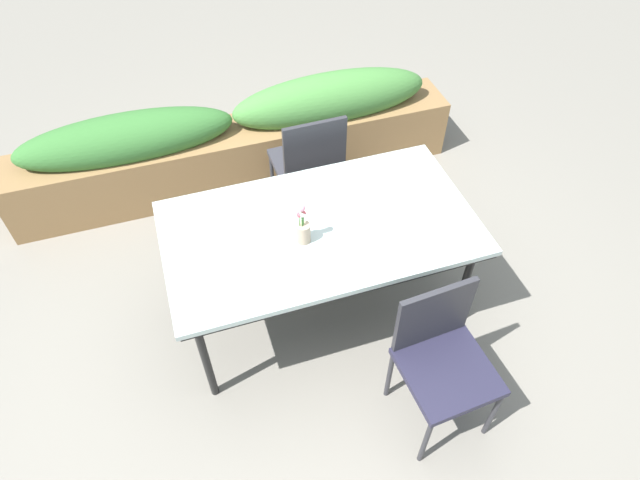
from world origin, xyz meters
name	(u,v)px	position (x,y,z in m)	size (l,w,h in m)	color
ground_plane	(309,312)	(0.00, 0.00, 0.00)	(12.00, 12.00, 0.00)	gray
dining_table	(320,232)	(0.08, 0.02, 0.73)	(1.74, 0.97, 0.78)	#B2C6C1
chair_near_right	(442,354)	(0.47, -0.81, 0.53)	(0.48, 0.48, 0.90)	#25243A
chair_far_side	(309,162)	(0.27, 0.83, 0.54)	(0.46, 0.46, 0.96)	#36343D
flower_vase	(303,229)	(-0.04, -0.06, 0.88)	(0.08, 0.08, 0.27)	tan
planter_box	(238,141)	(-0.12, 1.44, 0.38)	(3.43, 0.43, 0.81)	olive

